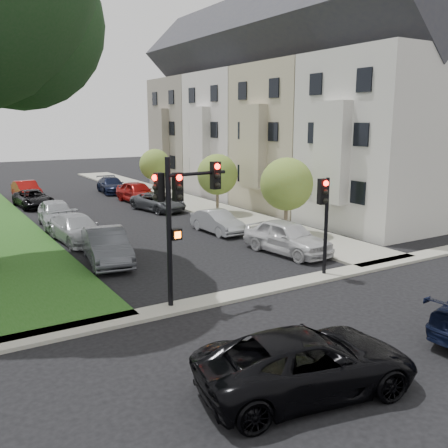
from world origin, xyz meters
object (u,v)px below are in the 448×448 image
car_parked_3 (137,192)px  car_parked_7 (56,213)px  small_tree_c (155,165)px  car_parked_8 (33,199)px  car_parked_2 (158,202)px  small_tree_a (287,184)px  traffic_signal_secondary (324,209)px  car_parked_6 (77,229)px  car_parked_4 (112,185)px  traffic_signal_main (179,205)px  car_parked_5 (106,246)px  small_tree_b (217,175)px  car_parked_1 (217,222)px  car_cross_near (307,362)px  car_parked_0 (287,237)px  car_parked_9 (27,190)px

car_parked_3 → car_parked_7: bearing=-145.5°
small_tree_c → car_parked_8: size_ratio=0.85×
car_parked_2 → small_tree_a: bearing=-86.9°
traffic_signal_secondary → car_parked_6: bearing=121.7°
small_tree_a → car_parked_4: (-2.70, 20.89, -2.17)m
traffic_signal_main → car_parked_5: 6.99m
traffic_signal_secondary → car_parked_3: traffic_signal_secondary is taller
traffic_signal_main → car_parked_4: bearing=75.9°
car_parked_3 → car_parked_5: (-7.40, -15.03, -0.03)m
car_parked_2 → car_parked_8: (-7.19, 5.98, 0.00)m
small_tree_b → car_parked_3: size_ratio=0.86×
car_parked_7 → car_parked_8: (0.14, 7.70, -0.16)m
traffic_signal_main → car_parked_5: traffic_signal_main is taller
small_tree_c → car_parked_8: 10.20m
car_parked_2 → car_parked_8: 9.35m
car_parked_5 → car_parked_4: bearing=79.3°
car_parked_5 → small_tree_c: bearing=69.0°
car_parked_1 → car_parked_3: (0.12, 12.35, 0.17)m
car_cross_near → car_parked_3: bearing=-3.4°
car_parked_0 → car_parked_5: car_parked_0 is taller
car_parked_0 → car_parked_3: car_parked_3 is taller
car_parked_3 → car_parked_6: (-7.45, -10.39, -0.10)m
car_parked_1 → car_parked_2: 8.14m
car_parked_6 → car_parked_8: (0.14, 12.16, -0.06)m
car_parked_7 → car_parked_6: bearing=-84.9°
car_parked_1 → car_parked_3: car_parked_3 is taller
car_parked_0 → car_parked_8: size_ratio=1.02×
car_parked_5 → car_parked_9: car_parked_5 is taller
car_cross_near → car_parked_9: size_ratio=1.20×
traffic_signal_secondary → car_parked_8: traffic_signal_secondary is taller
traffic_signal_secondary → traffic_signal_main: bearing=179.6°
car_parked_0 → car_parked_2: size_ratio=1.03×
car_parked_1 → car_parked_4: size_ratio=0.82×
small_tree_a → traffic_signal_secondary: 7.31m
small_tree_a → small_tree_b: size_ratio=1.06×
car_parked_4 → car_parked_5: car_parked_5 is taller
traffic_signal_main → car_parked_7: traffic_signal_main is taller
small_tree_a → traffic_signal_main: bearing=-145.9°
traffic_signal_main → car_parked_4: traffic_signal_main is taller
car_parked_5 → traffic_signal_main: bearing=-77.1°
car_parked_4 → car_parked_5: 22.23m
car_parked_8 → car_cross_near: bearing=-92.7°
car_parked_2 → car_parked_3: size_ratio=0.97×
small_tree_b → car_parked_2: (-2.79, 3.41, -2.06)m
car_parked_5 → car_parked_6: car_parked_5 is taller
small_tree_a → car_parked_9: 23.38m
small_tree_c → car_cross_near: small_tree_c is taller
small_tree_c → car_cross_near: (-9.54, -30.51, -1.86)m
traffic_signal_main → car_parked_7: (-0.52, 15.52, -2.71)m
car_parked_5 → car_parked_7: size_ratio=1.00×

